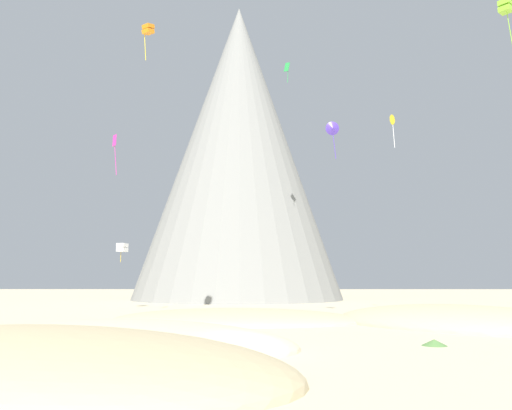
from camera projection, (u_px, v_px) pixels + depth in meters
The scene contains 18 objects.
ground_plane at pixel (249, 354), 29.83m from camera, with size 400.00×400.00×0.00m, color beige.
dune_foreground_left at pixel (32, 372), 24.19m from camera, with size 27.13×16.51×4.16m, color #C6B284.
dune_foreground_right at pixel (237, 321), 53.29m from camera, with size 27.01×16.12×2.66m, color #CCBA8E.
dune_midground at pixel (128, 343), 34.89m from camera, with size 24.81×15.25×3.10m, color beige.
dune_back_low at pixel (458, 326), 47.65m from camera, with size 26.80×14.78×4.01m, color #CCBA8E.
bush_low_patch at pixel (434, 343), 33.65m from camera, with size 1.68×1.68×0.42m, color #568442.
bush_near_left at pixel (116, 337), 36.73m from camera, with size 1.93×1.93×0.49m, color #477238.
bush_far_left at pixel (194, 341), 32.06m from camera, with size 1.23×1.23×1.06m, color #477238.
bush_scatter_east at pixel (202, 329), 39.90m from camera, with size 1.57×1.57×1.03m, color #568442.
bush_mid_center at pixel (326, 319), 51.10m from camera, with size 2.24×2.24×0.86m, color #668C4C.
rock_massif at pixel (238, 157), 114.51m from camera, with size 56.25×56.25×68.62m.
kite_magenta_mid at pixel (115, 145), 61.32m from camera, with size 0.76×0.72×5.03m.
kite_indigo_mid at pixel (333, 129), 58.87m from camera, with size 1.62×0.64×4.49m.
kite_white_low at pixel (122, 248), 76.06m from camera, with size 1.66×1.67×2.81m.
kite_lime_high at pixel (506, 7), 52.76m from camera, with size 1.68×1.68×5.59m.
kite_green_high at pixel (287, 68), 85.54m from camera, with size 1.03×0.91×3.63m.
kite_orange_high at pixel (148, 30), 58.82m from camera, with size 1.48×1.50×4.51m.
kite_yellow_mid at pixel (391, 120), 64.88m from camera, with size 1.18×1.19×4.39m.
Camera 1 is at (0.79, -30.78, 4.37)m, focal length 35.54 mm.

